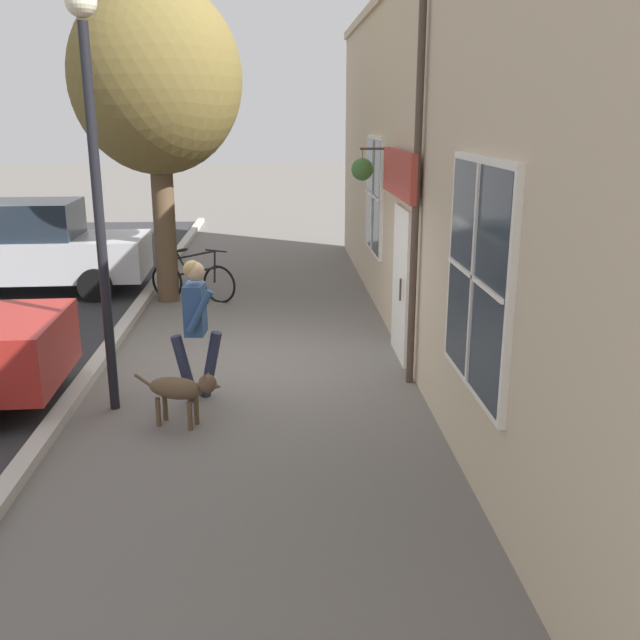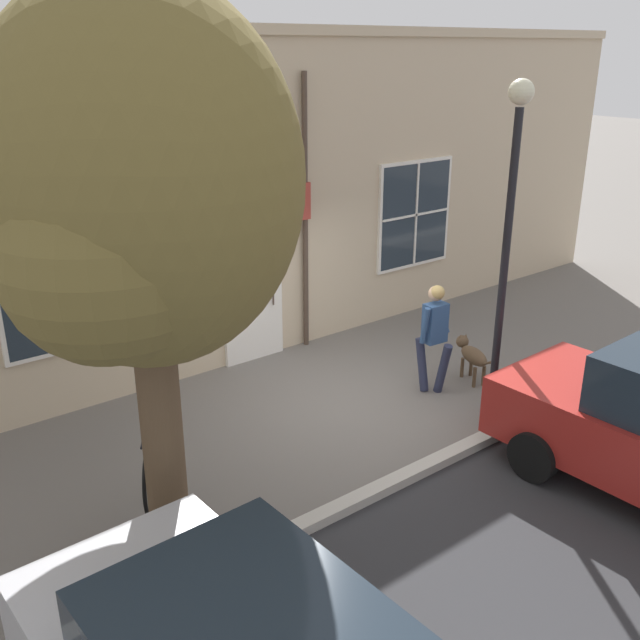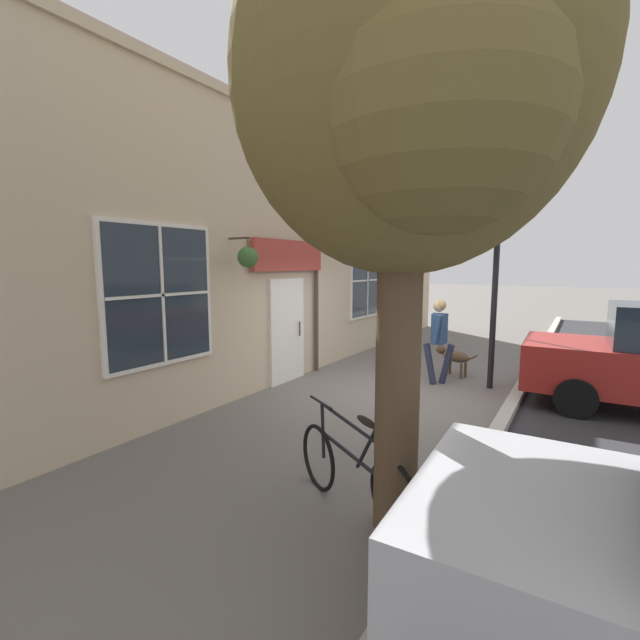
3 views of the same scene
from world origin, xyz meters
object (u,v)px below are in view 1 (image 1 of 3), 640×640
at_px(pedestrian_walking, 196,317).
at_px(leaning_bicycle, 193,280).
at_px(dog_on_leash, 181,389).
at_px(street_tree_by_curb, 153,85).
at_px(parked_car_nearest_curb, 28,247).
at_px(street_lamp, 93,144).

xyz_separation_m(pedestrian_walking, leaning_bicycle, (0.60, -4.82, -0.64)).
height_order(dog_on_leash, street_tree_by_curb, street_tree_by_curb).
distance_m(pedestrian_walking, dog_on_leash, 0.98).
height_order(leaning_bicycle, parked_car_nearest_curb, parked_car_nearest_curb).
height_order(parked_car_nearest_curb, street_lamp, street_lamp).
bearing_deg(street_tree_by_curb, pedestrian_walking, 102.84).
bearing_deg(dog_on_leash, leaning_bicycle, -84.92).
height_order(pedestrian_walking, street_tree_by_curb, street_tree_by_curb).
relative_size(street_tree_by_curb, leaning_bicycle, 3.42).
bearing_deg(pedestrian_walking, parked_car_nearest_curb, -56.13).
bearing_deg(street_lamp, parked_car_nearest_curb, -64.27).
relative_size(pedestrian_walking, dog_on_leash, 1.70).
relative_size(dog_on_leash, leaning_bicycle, 0.62).
distance_m(street_tree_by_curb, parked_car_nearest_curb, 4.01).
xyz_separation_m(dog_on_leash, street_lamp, (0.85, -0.54, 2.57)).
bearing_deg(leaning_bicycle, parked_car_nearest_curb, -14.46).
xyz_separation_m(leaning_bicycle, parked_car_nearest_curb, (3.19, -0.82, 0.50)).
bearing_deg(dog_on_leash, pedestrian_walking, -97.21).
height_order(street_tree_by_curb, street_lamp, street_tree_by_curb).
height_order(pedestrian_walking, parked_car_nearest_curb, parked_car_nearest_curb).
xyz_separation_m(street_tree_by_curb, parked_car_nearest_curb, (2.66, -0.70, -2.91)).
xyz_separation_m(pedestrian_walking, dog_on_leash, (0.10, 0.78, -0.59)).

